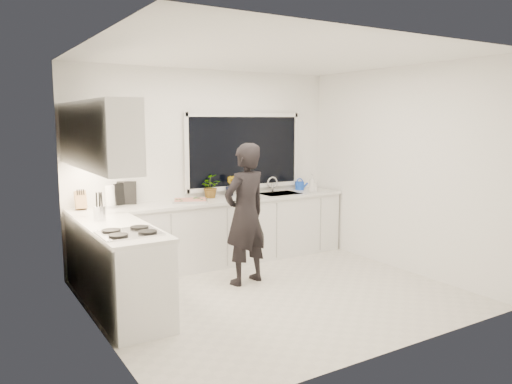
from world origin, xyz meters
TOP-DOWN VIEW (x-y plane):
  - floor at (0.00, 0.00)m, footprint 4.00×3.50m
  - wall_back at (0.00, 1.76)m, footprint 4.00×0.02m
  - wall_left at (-2.01, 0.00)m, footprint 0.02×3.50m
  - wall_right at (2.01, 0.00)m, footprint 0.02×3.50m
  - ceiling at (0.00, 0.00)m, footprint 4.00×3.50m
  - window at (0.60, 1.73)m, footprint 1.80×0.02m
  - base_cabinets_back at (0.00, 1.45)m, footprint 3.92×0.58m
  - base_cabinets_left at (-1.67, 0.35)m, footprint 0.58×1.60m
  - countertop_back at (0.00, 1.44)m, footprint 3.94×0.62m
  - countertop_left at (-1.67, 0.35)m, footprint 0.62×1.60m
  - upper_cabinets at (-1.79, 0.70)m, footprint 0.34×2.10m
  - sink at (1.05, 1.45)m, footprint 0.58×0.42m
  - faucet at (1.05, 1.65)m, footprint 0.03×0.03m
  - stovetop at (-1.69, -0.00)m, footprint 0.56×0.48m
  - person at (-0.09, 0.53)m, footprint 0.71×0.54m
  - pizza_tray at (-0.42, 1.42)m, footprint 0.55×0.49m
  - pizza at (-0.42, 1.42)m, footprint 0.50×0.44m
  - watering_can at (1.54, 1.61)m, footprint 0.17×0.17m
  - paper_towel_roll at (-1.44, 1.55)m, footprint 0.14×0.14m
  - knife_block at (-1.79, 1.59)m, footprint 0.13×0.10m
  - utensil_crock at (-1.76, 0.80)m, footprint 0.13×0.13m
  - picture_frame_large at (-1.25, 1.69)m, footprint 0.21×0.10m
  - picture_frame_small at (-1.19, 1.69)m, footprint 0.24×0.11m
  - herb_plants at (0.13, 1.61)m, footprint 0.95×0.34m
  - soap_bottles at (1.55, 1.30)m, footprint 0.16×0.13m

SIDE VIEW (x-z plane):
  - floor at x=0.00m, z-range -0.02..0.00m
  - base_cabinets_back at x=0.00m, z-range 0.00..0.88m
  - base_cabinets_left at x=-1.67m, z-range 0.00..0.88m
  - person at x=-0.09m, z-range 0.00..1.73m
  - sink at x=1.05m, z-range 0.80..0.94m
  - countertop_back at x=0.00m, z-range 0.88..0.92m
  - countertop_left at x=-1.67m, z-range 0.88..0.92m
  - stovetop at x=-1.69m, z-range 0.92..0.95m
  - pizza_tray at x=-0.42m, z-range 0.92..0.95m
  - pizza at x=-0.42m, z-range 0.95..0.96m
  - watering_can at x=1.54m, z-range 0.92..1.05m
  - utensil_crock at x=-1.76m, z-range 0.92..1.08m
  - faucet at x=1.05m, z-range 0.92..1.14m
  - knife_block at x=-1.79m, z-range 0.92..1.14m
  - soap_bottles at x=1.55m, z-range 0.91..1.18m
  - paper_towel_roll at x=-1.44m, z-range 0.92..1.18m
  - picture_frame_large at x=-1.25m, z-range 0.92..1.20m
  - picture_frame_small at x=-1.19m, z-range 0.92..1.22m
  - herb_plants at x=0.13m, z-range 0.92..1.24m
  - wall_back at x=0.00m, z-range 0.00..2.70m
  - wall_left at x=-2.01m, z-range 0.00..2.70m
  - wall_right at x=2.01m, z-range 0.00..2.70m
  - window at x=0.60m, z-range 1.05..2.05m
  - upper_cabinets at x=-1.79m, z-range 1.50..2.20m
  - ceiling at x=0.00m, z-range 2.70..2.72m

